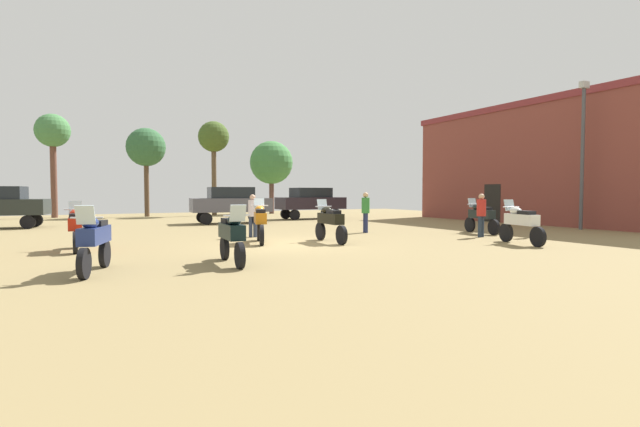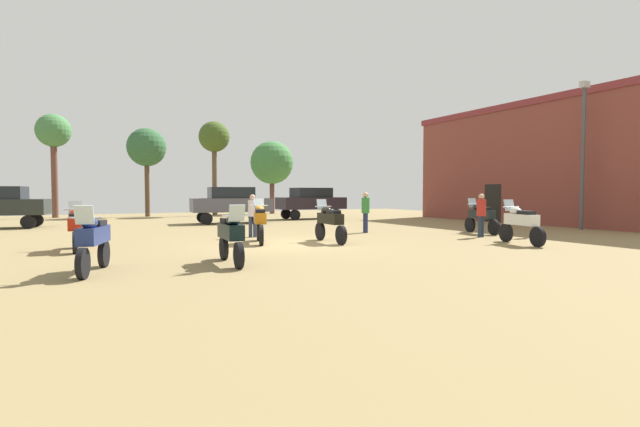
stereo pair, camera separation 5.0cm
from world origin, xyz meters
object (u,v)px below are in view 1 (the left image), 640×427
Objects in this scene: motorcycle_2 at (521,222)px; car_2 at (311,201)px; tree_5 at (53,134)px; motorcycle_8 at (481,216)px; lamp_post at (583,147)px; person_2 at (253,212)px; person_3 at (366,209)px; brick_building at (555,164)px; person_1 at (481,212)px; motorcycle_3 at (260,221)px; tree_2 at (214,139)px; tree_3 at (271,163)px; motorcycle_1 at (330,221)px; tree_1 at (146,148)px; motorcycle_5 at (75,227)px; motorcycle_4 at (94,239)px; car_3 at (231,202)px; motorcycle_6 at (232,235)px.

car_2 reaches higher than motorcycle_2.
motorcycle_2 is 0.32× the size of tree_5.
lamp_post is (5.62, -0.63, 3.05)m from motorcycle_8.
person_3 is (4.91, -0.29, 0.05)m from person_2.
person_1 is at bearing -156.15° from brick_building.
motorcycle_3 is 0.31× the size of tree_2.
tree_3 is at bearing 1.60° from person_3.
lamp_post is (12.87, -0.45, 3.04)m from motorcycle_1.
tree_1 reaches higher than person_2.
person_1 is 1.02× the size of person_2.
motorcycle_1 is at bearing -9.58° from motorcycle_5.
tree_5 is (-14.79, 9.08, 4.45)m from car_2.
motorcycle_4 is (-23.91, -6.76, -2.60)m from brick_building.
car_2 is 2.63× the size of person_2.
motorcycle_5 is 10.99m from person_3.
car_3 is (-5.55, 14.59, 0.44)m from motorcycle_2.
tree_5 is at bearing 42.90° from person_3.
motorcycle_3 is 2.12m from person_2.
motorcycle_3 is 0.37× the size of tree_3.
motorcycle_3 is 1.02× the size of motorcycle_5.
motorcycle_8 is (14.63, 3.30, 0.00)m from motorcycle_4.
motorcycle_8 is 0.38× the size of tree_3.
motorcycle_6 is 0.38× the size of tree_3.
car_3 reaches higher than person_2.
motorcycle_3 is 9.50m from motorcycle_8.
motorcycle_2 is at bearing -149.79° from person_3.
person_3 is (-2.44, -10.33, -0.17)m from car_2.
motorcycle_4 is 4.50m from motorcycle_5.
tree_3 is at bearing -86.62° from person_2.
tree_3 is at bearing 101.23° from motorcycle_2.
tree_3 is (13.36, 24.13, 3.34)m from motorcycle_4.
motorcycle_8 is at bearing 12.13° from motorcycle_3.
person_3 is at bearing -153.36° from car_3.
person_1 is 4.67m from person_3.
person_3 is 0.28× the size of tree_1.
person_3 reaches higher than person_1.
motorcycle_8 is 1.73m from person_1.
lamp_post is (7.55, 2.96, 3.04)m from motorcycle_2.
brick_building reaches higher than motorcycle_6.
motorcycle_8 is at bearing -73.26° from tree_2.
tree_2 is (2.96, 17.39, 4.69)m from person_2.
motorcycle_3 is at bearing -25.70° from person_1.
motorcycle_3 is 20.36m from tree_1.
motorcycle_8 is at bearing -140.70° from car_3.
lamp_post reaches higher than person_2.
tree_1 is at bearing -57.92° from person_2.
car_3 reaches higher than motorcycle_6.
brick_building is 5.50m from lamp_post.
motorcycle_5 is at bearing -175.13° from motorcycle_8.
motorcycle_4 is at bearing -99.25° from tree_1.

